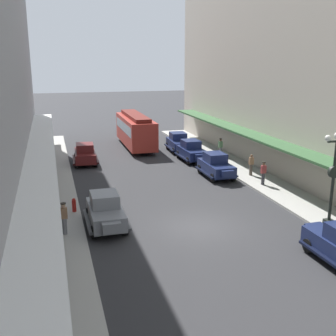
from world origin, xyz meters
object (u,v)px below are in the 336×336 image
(pedestrian_1, at_px, (220,147))
(pedestrian_3, at_px, (64,218))
(parked_car_0, at_px, (192,150))
(pedestrian_2, at_px, (251,165))
(parked_car_4, at_px, (179,142))
(pedestrian_0, at_px, (263,173))
(streetcar, at_px, (135,129))
(parked_car_2, at_px, (105,210))
(fire_hydrant, at_px, (74,205))
(lamp_post_with_clock, at_px, (333,177))
(pedestrian_4, at_px, (48,254))
(parked_car_5, at_px, (216,165))
(parked_car_3, at_px, (85,153))

(pedestrian_1, xyz_separation_m, pedestrian_3, (-14.55, -14.13, 0.00))
(parked_car_0, relative_size, pedestrian_2, 2.61)
(pedestrian_3, bearing_deg, pedestrian_2, 27.74)
(parked_car_4, relative_size, pedestrian_0, 2.59)
(streetcar, height_order, pedestrian_2, streetcar)
(parked_car_2, relative_size, fire_hydrant, 5.20)
(pedestrian_2, bearing_deg, pedestrian_3, -152.26)
(parked_car_4, bearing_deg, fire_hydrant, -126.72)
(streetcar, distance_m, pedestrian_3, 22.56)
(lamp_post_with_clock, height_order, fire_hydrant, lamp_post_with_clock)
(parked_car_4, xyz_separation_m, pedestrian_1, (2.81, -3.90, 0.07))
(fire_hydrant, bearing_deg, pedestrian_1, 38.26)
(pedestrian_1, xyz_separation_m, pedestrian_4, (-15.35, -18.04, -0.02))
(parked_car_2, height_order, parked_car_5, same)
(streetcar, xyz_separation_m, pedestrian_4, (-8.83, -24.97, -0.91))
(parked_car_3, relative_size, pedestrian_3, 2.59)
(parked_car_2, bearing_deg, parked_car_0, 54.21)
(fire_hydrant, bearing_deg, streetcar, 67.59)
(parked_car_4, bearing_deg, parked_car_5, -90.03)
(parked_car_3, bearing_deg, parked_car_5, -36.49)
(parked_car_0, xyz_separation_m, parked_car_5, (0.06, -5.57, 0.00))
(parked_car_5, xyz_separation_m, streetcar, (-3.70, 12.72, 0.96))
(parked_car_2, distance_m, lamp_post_with_clock, 12.04)
(parked_car_0, distance_m, parked_car_5, 5.57)
(parked_car_3, distance_m, streetcar, 8.16)
(streetcar, relative_size, fire_hydrant, 11.74)
(parked_car_4, height_order, lamp_post_with_clock, lamp_post_with_clock)
(parked_car_5, bearing_deg, pedestrian_1, 64.05)
(pedestrian_1, bearing_deg, parked_car_0, -175.56)
(parked_car_3, height_order, streetcar, streetcar)
(pedestrian_0, distance_m, pedestrian_3, 14.86)
(parked_car_0, distance_m, streetcar, 8.08)
(pedestrian_3, distance_m, pedestrian_4, 4.00)
(pedestrian_0, distance_m, pedestrian_2, 2.53)
(pedestrian_2, relative_size, pedestrian_3, 0.98)
(parked_car_0, height_order, pedestrian_3, parked_car_0)
(parked_car_3, relative_size, parked_car_4, 1.00)
(fire_hydrant, xyz_separation_m, pedestrian_1, (13.89, 10.95, 0.45))
(fire_hydrant, bearing_deg, parked_car_3, 81.99)
(parked_car_3, xyz_separation_m, parked_car_4, (9.37, 2.76, 0.00))
(streetcar, bearing_deg, parked_car_2, -106.05)
(pedestrian_1, relative_size, pedestrian_4, 1.02)
(pedestrian_1, bearing_deg, parked_car_3, 174.65)
(pedestrian_2, distance_m, pedestrian_3, 16.17)
(streetcar, xyz_separation_m, fire_hydrant, (-7.37, -17.88, -1.34))
(fire_hydrant, height_order, pedestrian_3, pedestrian_3)
(parked_car_2, height_order, parked_car_3, same)
(parked_car_2, distance_m, pedestrian_1, 18.21)
(parked_car_5, relative_size, fire_hydrant, 5.20)
(parked_car_0, bearing_deg, streetcar, 116.95)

